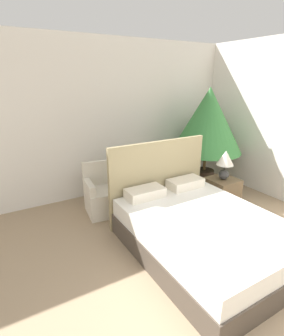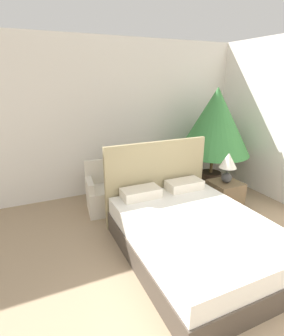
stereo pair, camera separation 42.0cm
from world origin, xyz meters
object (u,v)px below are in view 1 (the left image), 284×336
armchair_near_window_left (104,197)px  nightstand (222,194)px  bed (200,230)px  side_table (129,196)px  potted_palm (208,122)px  table_lamp (225,161)px  armchair_near_window_right (150,186)px

armchair_near_window_left → nightstand: (1.84, -0.90, -0.00)m
bed → side_table: bed is taller
bed → nightstand: size_ratio=3.98×
potted_palm → table_lamp: (-0.44, -0.92, -0.50)m
armchair_near_window_left → table_lamp: (1.83, -0.92, 0.60)m
armchair_near_window_right → bed: bearing=-97.8°
bed → armchair_near_window_right: size_ratio=2.57×
armchair_near_window_left → nightstand: armchair_near_window_left is taller
table_lamp → bed: bearing=-148.1°
nightstand → table_lamp: 0.60m
potted_palm → nightstand: 1.49m
armchair_near_window_right → potted_palm: size_ratio=0.42×
bed → side_table: size_ratio=5.39×
potted_palm → table_lamp: size_ratio=4.02×
table_lamp → side_table: size_ratio=1.24×
armchair_near_window_left → armchair_near_window_right: bearing=6.9°
armchair_near_window_left → bed: bearing=-60.0°
potted_palm → armchair_near_window_right: bearing=-179.7°
armchair_near_window_left → potted_palm: (2.26, 0.01, 1.10)m
table_lamp → side_table: 1.76m
bed → armchair_near_window_left: size_ratio=2.57×
bed → armchair_near_window_left: 1.77m
armchair_near_window_right → side_table: 0.47m
bed → side_table: bearing=98.3°
bed → armchair_near_window_right: bed is taller
nightstand → table_lamp: table_lamp is taller
armchair_near_window_left → nightstand: 2.05m
armchair_near_window_right → table_lamp: (0.90, -0.92, 0.60)m
side_table → table_lamp: bearing=-33.1°
armchair_near_window_left → side_table: bearing=3.6°
table_lamp → side_table: table_lamp is taller
armchair_near_window_right → nightstand: size_ratio=1.55×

